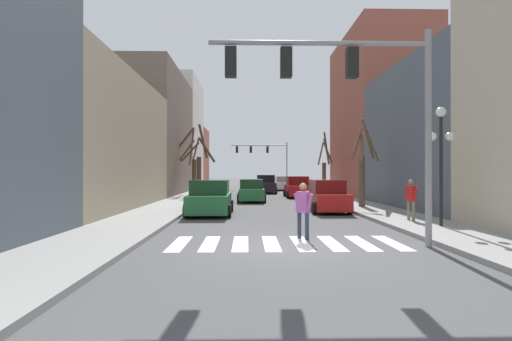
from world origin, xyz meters
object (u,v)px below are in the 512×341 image
(street_lamp_right_corner, at_px, (441,142))
(pedestrian_crossing_street, at_px, (411,196))
(car_at_intersection, at_px, (251,191))
(car_parked_right_far, at_px, (297,188))
(car_driving_away_lane, at_px, (210,198))
(traffic_signal_far, at_px, (266,154))
(street_tree_left_mid, at_px, (191,165))
(car_parked_left_near, at_px, (283,184))
(street_tree_left_near, at_px, (363,167))
(car_parked_right_mid, at_px, (266,185))
(street_tree_right_far, at_px, (200,164))
(pedestrian_waiting_at_curb, at_px, (303,206))
(car_parked_left_far, at_px, (327,197))
(street_tree_left_far, at_px, (325,167))
(traffic_signal_near, at_px, (347,86))

(street_lamp_right_corner, xyz_separation_m, pedestrian_crossing_street, (-0.40, 1.68, -2.08))
(car_at_intersection, xyz_separation_m, car_parked_right_far, (3.90, 4.69, 0.07))
(car_driving_away_lane, relative_size, pedestrian_crossing_street, 2.73)
(traffic_signal_far, relative_size, car_at_intersection, 1.63)
(traffic_signal_far, distance_m, street_tree_left_mid, 17.39)
(car_parked_left_near, relative_size, pedestrian_crossing_street, 2.87)
(car_at_intersection, xyz_separation_m, street_tree_left_near, (6.28, -6.00, 1.66))
(car_parked_right_mid, xyz_separation_m, pedestrian_crossing_street, (4.77, -24.02, 0.28))
(pedestrian_crossing_street, bearing_deg, street_tree_right_far, 12.93)
(car_driving_away_lane, bearing_deg, car_parked_left_near, -12.77)
(car_at_intersection, relative_size, car_parked_left_near, 0.93)
(car_parked_right_mid, bearing_deg, car_driving_away_lane, 169.62)
(traffic_signal_far, distance_m, car_at_intersection, 22.68)
(street_lamp_right_corner, bearing_deg, pedestrian_waiting_at_curb, -161.15)
(car_parked_right_mid, distance_m, street_tree_left_near, 18.14)
(car_at_intersection, relative_size, street_tree_left_near, 0.87)
(car_parked_right_mid, bearing_deg, car_parked_left_far, -172.84)
(car_parked_right_mid, bearing_deg, street_tree_left_far, -135.81)
(car_parked_left_far, height_order, car_parked_left_near, car_parked_left_far)
(street_tree_left_mid, relative_size, street_tree_right_far, 0.97)
(car_parked_right_mid, relative_size, car_parked_left_near, 0.97)
(car_at_intersection, distance_m, street_tree_left_near, 8.84)
(car_parked_right_far, distance_m, pedestrian_waiting_at_curb, 20.91)
(car_driving_away_lane, relative_size, street_tree_left_far, 0.81)
(street_lamp_right_corner, relative_size, car_parked_left_far, 0.99)
(car_at_intersection, bearing_deg, car_driving_away_lane, -13.72)
(car_parked_right_far, bearing_deg, street_tree_left_far, -58.27)
(traffic_signal_far, xyz_separation_m, car_at_intersection, (-2.09, -22.28, -3.68))
(pedestrian_waiting_at_curb, bearing_deg, street_tree_left_mid, -27.47)
(traffic_signal_far, bearing_deg, street_tree_right_far, -110.92)
(car_parked_left_far, relative_size, car_driving_away_lane, 0.97)
(car_driving_away_lane, height_order, pedestrian_waiting_at_curb, pedestrian_waiting_at_curb)
(street_tree_left_near, xyz_separation_m, street_tree_right_far, (-10.60, 11.49, 0.36))
(car_driving_away_lane, distance_m, street_tree_left_far, 17.49)
(car_parked_right_far, bearing_deg, pedestrian_crossing_street, -171.97)
(pedestrian_crossing_street, bearing_deg, car_parked_left_near, -13.03)
(traffic_signal_far, relative_size, pedestrian_crossing_street, 4.36)
(car_parked_right_mid, xyz_separation_m, car_parked_right_far, (2.33, -6.75, -0.03))
(car_parked_left_far, bearing_deg, pedestrian_crossing_street, -154.94)
(street_tree_left_mid, xyz_separation_m, street_tree_left_near, (11.55, -12.62, -0.33))
(car_parked_left_near, bearing_deg, traffic_signal_near, 177.71)
(car_parked_left_far, distance_m, car_parked_right_far, 12.14)
(car_parked_left_near, distance_m, pedestrian_crossing_street, 30.56)
(car_parked_right_far, relative_size, street_tree_right_far, 0.71)
(car_driving_away_lane, xyz_separation_m, pedestrian_waiting_at_curb, (3.59, -7.30, 0.24))
(traffic_signal_far, xyz_separation_m, car_parked_left_far, (1.84, -29.73, -3.64))
(car_parked_left_near, xyz_separation_m, street_tree_left_far, (2.63, -11.55, 1.78))
(car_parked_right_mid, xyz_separation_m, car_driving_away_lane, (-3.70, -20.20, -0.04))
(car_parked_right_mid, xyz_separation_m, street_tree_left_near, (4.72, -17.44, 1.56))
(car_driving_away_lane, bearing_deg, street_tree_left_mid, 11.49)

